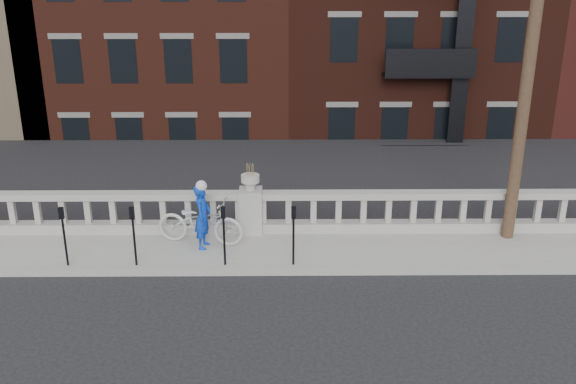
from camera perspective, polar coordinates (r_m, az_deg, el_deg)
ground at (r=12.39m, az=-4.09°, el=-11.51°), size 120.00×120.00×0.00m
sidewalk at (r=14.99m, az=-3.43°, el=-5.24°), size 32.00×2.20×0.15m
balustrade at (r=15.63m, az=-3.31°, el=-1.88°), size 28.00×0.34×1.03m
planter_pedestal at (r=15.56m, az=-3.33°, el=-1.23°), size 0.55×0.55×1.76m
lower_level at (r=33.79m, az=-0.89°, el=13.57°), size 80.00×44.00×20.80m
utility_pole at (r=15.19m, az=21.09°, el=14.11°), size 1.60×0.28×10.00m
parking_meter_b at (r=14.60m, az=-19.33°, el=-3.18°), size 0.10×0.09×1.36m
parking_meter_c at (r=14.18m, az=-13.58°, el=-3.25°), size 0.10×0.09×1.36m
parking_meter_d at (r=13.87m, az=-5.73°, el=-3.30°), size 0.10×0.09×1.36m
parking_meter_e at (r=13.82m, az=0.49°, el=-3.30°), size 0.10×0.09×1.36m
bicycle at (r=15.12m, az=-7.81°, el=-2.61°), size 2.16×1.12×1.08m
cyclist at (r=14.81m, az=-7.59°, el=-2.18°), size 0.45×0.61×1.52m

